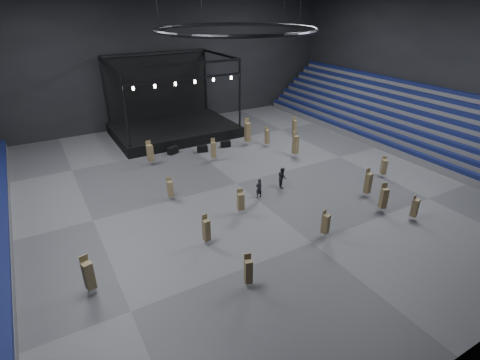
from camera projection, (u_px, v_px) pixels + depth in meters
floor at (237, 184)px, 33.83m from camera, size 50.00×50.00×0.00m
wall_back at (153, 53)px, 46.22m from camera, size 50.00×0.20×18.00m
wall_right at (434, 60)px, 41.11m from camera, size 0.20×42.00×18.00m
bleachers_right at (408, 126)px, 43.38m from camera, size 7.20×40.00×6.40m
stage at (171, 122)px, 45.83m from camera, size 14.00×10.00×9.20m
truss_ring at (236, 29)px, 28.12m from camera, size 12.30×12.30×5.15m
flight_case_left at (173, 150)px, 40.13m from camera, size 1.29×0.92×0.77m
flight_case_mid at (202, 149)px, 40.60m from camera, size 1.18×0.75×0.73m
flight_case_right at (226, 144)px, 41.97m from camera, size 1.16×0.74×0.72m
chair_stack_0 at (384, 167)px, 34.54m from camera, size 0.57×0.57×2.09m
chair_stack_1 at (326, 223)px, 25.81m from camera, size 0.59×0.59×2.15m
chair_stack_2 at (206, 230)px, 25.00m from camera, size 0.46×0.46×2.28m
chair_stack_3 at (295, 144)px, 38.79m from camera, size 0.63×0.63×2.83m
chair_stack_4 at (368, 183)px, 31.05m from camera, size 0.50×0.50×2.59m
chair_stack_5 at (294, 127)px, 44.63m from camera, size 0.49×0.49×2.44m
chair_stack_6 at (384, 198)px, 28.83m from camera, size 0.61×0.61×2.44m
chair_stack_7 at (415, 207)px, 27.83m from camera, size 0.53×0.53×2.08m
chair_stack_8 at (248, 132)px, 42.05m from camera, size 0.58×0.58×3.10m
chair_stack_9 at (241, 201)px, 28.67m from camera, size 0.58×0.58×2.07m
chair_stack_10 at (248, 271)px, 21.29m from camera, size 0.52×0.52×2.23m
chair_stack_11 at (150, 152)px, 37.09m from camera, size 0.60×0.60×2.50m
chair_stack_12 at (88, 275)px, 20.72m from camera, size 0.61×0.61×2.55m
chair_stack_13 at (170, 188)px, 30.68m from camera, size 0.46×0.46×2.00m
chair_stack_14 at (267, 136)px, 41.79m from camera, size 0.43×0.43×2.30m
chair_stack_15 at (214, 150)px, 38.02m from camera, size 0.51×0.51×2.41m
man_center at (259, 188)px, 31.12m from camera, size 0.65×0.45×1.71m
crew_member at (282, 177)px, 32.88m from camera, size 0.96×1.08×1.83m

